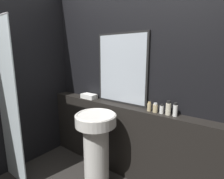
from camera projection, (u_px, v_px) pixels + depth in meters
The scene contains 11 objects.
wall_back at pixel (127, 79), 2.25m from camera, with size 8.00×0.06×2.50m.
vanity_counter at pixel (121, 139), 2.31m from camera, with size 2.40×0.18×0.93m.
pedestal_sink at pixel (96, 145), 2.03m from camera, with size 0.47×0.47×0.91m.
mirror at pixel (122, 69), 2.21m from camera, with size 0.73×0.03×0.90m.
towel_stack at pixel (89, 96), 2.54m from camera, with size 0.23×0.13×0.06m.
shampoo_bottle at pixel (149, 107), 1.98m from camera, with size 0.05×0.05×0.11m.
conditioner_bottle at pixel (155, 108), 1.94m from camera, with size 0.05×0.05×0.11m.
lotion_bottle at pixel (162, 109), 1.89m from camera, with size 0.04×0.04×0.11m.
body_wash_bottle at pixel (168, 108), 1.85m from camera, with size 0.05×0.05×0.16m.
hand_soap_bottle at pixel (175, 110), 1.80m from camera, with size 0.05×0.05×0.15m.
shower_panel at pixel (8, 104), 2.03m from camera, with size 0.49×0.02×1.97m.
Camera 1 is at (1.19, -0.53, 1.57)m, focal length 28.00 mm.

